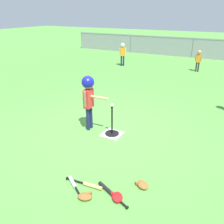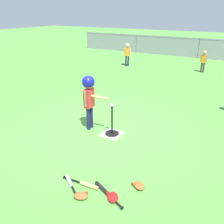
{
  "view_description": "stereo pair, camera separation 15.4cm",
  "coord_description": "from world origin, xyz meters",
  "px_view_note": "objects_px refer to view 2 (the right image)",
  "views": [
    {
      "loc": [
        2.58,
        -4.18,
        2.6
      ],
      "look_at": [
        0.33,
        -0.06,
        0.55
      ],
      "focal_mm": 37.35,
      "sensor_mm": 36.0,
      "label": 1
    },
    {
      "loc": [
        2.71,
        -4.11,
        2.6
      ],
      "look_at": [
        0.33,
        -0.06,
        0.55
      ],
      "focal_mm": 37.35,
      "sensor_mm": 36.0,
      "label": 2
    }
  ],
  "objects_px": {
    "batter_child": "(89,92)",
    "spare_bat_black": "(105,191)",
    "spare_bat_silver": "(71,183)",
    "glove_near_bats": "(139,185)",
    "glove_by_plate": "(81,196)",
    "glove_tossed_aside": "(113,197)",
    "fielder_near_right": "(204,58)",
    "baseball_on_tee": "(112,105)",
    "fielder_deep_left": "(127,51)",
    "batting_tee": "(112,130)",
    "spare_bat_wood": "(86,184)"
  },
  "relations": [
    {
      "from": "glove_near_bats",
      "to": "baseball_on_tee",
      "type": "bearing_deg",
      "value": 134.33
    },
    {
      "from": "spare_bat_silver",
      "to": "batter_child",
      "type": "bearing_deg",
      "value": 116.17
    },
    {
      "from": "glove_by_plate",
      "to": "spare_bat_silver",
      "type": "bearing_deg",
      "value": 156.67
    },
    {
      "from": "glove_tossed_aside",
      "to": "glove_by_plate",
      "type": "bearing_deg",
      "value": -152.68
    },
    {
      "from": "fielder_near_right",
      "to": "spare_bat_silver",
      "type": "height_order",
      "value": "fielder_near_right"
    },
    {
      "from": "fielder_deep_left",
      "to": "spare_bat_silver",
      "type": "relative_size",
      "value": 2.26
    },
    {
      "from": "glove_tossed_aside",
      "to": "fielder_near_right",
      "type": "bearing_deg",
      "value": 92.84
    },
    {
      "from": "spare_bat_black",
      "to": "batter_child",
      "type": "bearing_deg",
      "value": 131.27
    },
    {
      "from": "spare_bat_silver",
      "to": "spare_bat_black",
      "type": "height_order",
      "value": "same"
    },
    {
      "from": "glove_near_bats",
      "to": "glove_by_plate",
      "type": "bearing_deg",
      "value": -135.31
    },
    {
      "from": "baseball_on_tee",
      "to": "batter_child",
      "type": "relative_size",
      "value": 0.06
    },
    {
      "from": "batting_tee",
      "to": "spare_bat_wood",
      "type": "distance_m",
      "value": 1.78
    },
    {
      "from": "fielder_near_right",
      "to": "spare_bat_black",
      "type": "distance_m",
      "value": 8.78
    },
    {
      "from": "spare_bat_silver",
      "to": "glove_by_plate",
      "type": "bearing_deg",
      "value": -23.33
    },
    {
      "from": "batting_tee",
      "to": "glove_tossed_aside",
      "type": "xyz_separation_m",
      "value": [
        1.03,
        -1.72,
        -0.07
      ]
    },
    {
      "from": "spare_bat_silver",
      "to": "glove_by_plate",
      "type": "height_order",
      "value": "glove_by_plate"
    },
    {
      "from": "batting_tee",
      "to": "fielder_near_right",
      "type": "xyz_separation_m",
      "value": [
        0.59,
        7.09,
        0.52
      ]
    },
    {
      "from": "glove_by_plate",
      "to": "glove_tossed_aside",
      "type": "xyz_separation_m",
      "value": [
        0.43,
        0.22,
        0.0
      ]
    },
    {
      "from": "spare_bat_wood",
      "to": "glove_tossed_aside",
      "type": "relative_size",
      "value": 2.43
    },
    {
      "from": "spare_bat_wood",
      "to": "batting_tee",
      "type": "bearing_deg",
      "value": 106.67
    },
    {
      "from": "fielder_near_right",
      "to": "glove_tossed_aside",
      "type": "height_order",
      "value": "fielder_near_right"
    },
    {
      "from": "fielder_near_right",
      "to": "baseball_on_tee",
      "type": "bearing_deg",
      "value": -94.78
    },
    {
      "from": "baseball_on_tee",
      "to": "glove_tossed_aside",
      "type": "height_order",
      "value": "baseball_on_tee"
    },
    {
      "from": "spare_bat_silver",
      "to": "glove_near_bats",
      "type": "bearing_deg",
      "value": 27.94
    },
    {
      "from": "spare_bat_wood",
      "to": "spare_bat_black",
      "type": "distance_m",
      "value": 0.35
    },
    {
      "from": "baseball_on_tee",
      "to": "glove_near_bats",
      "type": "height_order",
      "value": "baseball_on_tee"
    },
    {
      "from": "spare_bat_silver",
      "to": "glove_near_bats",
      "type": "height_order",
      "value": "glove_near_bats"
    },
    {
      "from": "batter_child",
      "to": "glove_by_plate",
      "type": "xyz_separation_m",
      "value": [
        1.19,
        -1.92,
        -0.89
      ]
    },
    {
      "from": "batter_child",
      "to": "glove_by_plate",
      "type": "bearing_deg",
      "value": -58.19
    },
    {
      "from": "spare_bat_silver",
      "to": "glove_near_bats",
      "type": "relative_size",
      "value": 1.84
    },
    {
      "from": "spare_bat_wood",
      "to": "glove_near_bats",
      "type": "bearing_deg",
      "value": 28.44
    },
    {
      "from": "batting_tee",
      "to": "spare_bat_black",
      "type": "bearing_deg",
      "value": -62.87
    },
    {
      "from": "baseball_on_tee",
      "to": "spare_bat_black",
      "type": "relative_size",
      "value": 0.11
    },
    {
      "from": "baseball_on_tee",
      "to": "batting_tee",
      "type": "bearing_deg",
      "value": -14.04
    },
    {
      "from": "baseball_on_tee",
      "to": "fielder_deep_left",
      "type": "xyz_separation_m",
      "value": [
        -2.98,
        6.55,
        0.02
      ]
    },
    {
      "from": "batting_tee",
      "to": "batter_child",
      "type": "xyz_separation_m",
      "value": [
        -0.59,
        -0.02,
        0.81
      ]
    },
    {
      "from": "baseball_on_tee",
      "to": "spare_bat_silver",
      "type": "xyz_separation_m",
      "value": [
        0.29,
        -1.81,
        -0.68
      ]
    },
    {
      "from": "baseball_on_tee",
      "to": "glove_tossed_aside",
      "type": "bearing_deg",
      "value": -59.12
    },
    {
      "from": "batter_child",
      "to": "glove_near_bats",
      "type": "xyz_separation_m",
      "value": [
        1.85,
        -1.27,
        -0.89
      ]
    },
    {
      "from": "batting_tee",
      "to": "fielder_near_right",
      "type": "height_order",
      "value": "fielder_near_right"
    },
    {
      "from": "baseball_on_tee",
      "to": "spare_bat_wood",
      "type": "relative_size",
      "value": 0.11
    },
    {
      "from": "batter_child",
      "to": "spare_bat_black",
      "type": "relative_size",
      "value": 2.0
    },
    {
      "from": "batting_tee",
      "to": "glove_by_plate",
      "type": "relative_size",
      "value": 2.57
    },
    {
      "from": "batter_child",
      "to": "glove_by_plate",
      "type": "height_order",
      "value": "batter_child"
    },
    {
      "from": "baseball_on_tee",
      "to": "spare_bat_black",
      "type": "distance_m",
      "value": 1.99
    },
    {
      "from": "spare_bat_black",
      "to": "glove_near_bats",
      "type": "xyz_separation_m",
      "value": [
        0.41,
        0.37,
        0.01
      ]
    },
    {
      "from": "glove_by_plate",
      "to": "baseball_on_tee",
      "type": "bearing_deg",
      "value": 107.23
    },
    {
      "from": "spare_bat_silver",
      "to": "spare_bat_black",
      "type": "distance_m",
      "value": 0.58
    },
    {
      "from": "baseball_on_tee",
      "to": "fielder_deep_left",
      "type": "bearing_deg",
      "value": 114.46
    },
    {
      "from": "spare_bat_silver",
      "to": "spare_bat_wood",
      "type": "bearing_deg",
      "value": 26.18
    }
  ]
}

